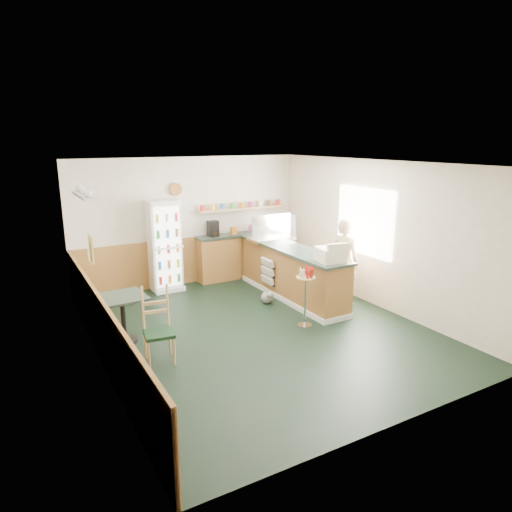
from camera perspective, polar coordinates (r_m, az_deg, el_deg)
ground at (r=7.65m, az=0.35°, el=-9.13°), size 6.00×6.00×0.00m
room_envelope at (r=7.71m, az=-3.80°, el=2.93°), size 5.04×6.02×2.72m
service_counter at (r=9.02m, az=4.45°, el=-2.35°), size 0.68×3.01×1.01m
back_counter at (r=10.35m, az=-1.58°, el=0.41°), size 2.24×0.42×1.69m
drinks_fridge at (r=9.51m, az=-11.32°, el=1.24°), size 0.62×0.53×1.87m
display_case at (r=9.46m, az=1.93°, el=3.55°), size 0.93×0.48×0.53m
cash_register at (r=7.92m, az=9.24°, el=0.18°), size 0.49×0.51×0.24m
shopkeeper at (r=8.75m, az=11.04°, el=-0.63°), size 0.51×0.63×1.64m
condiment_stand at (r=7.59m, az=6.22°, el=-3.89°), size 0.32×0.32×1.00m
newspaper_rack at (r=9.08m, az=1.46°, el=-1.99°), size 0.09×0.44×0.52m
cafe_table at (r=7.29m, az=-16.32°, el=-6.47°), size 0.73×0.73×0.75m
cafe_chair at (r=6.60m, az=-12.34°, el=-8.12°), size 0.45×0.45×1.08m
dog_doorstop at (r=8.73m, az=1.44°, el=-5.16°), size 0.23×0.29×0.27m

